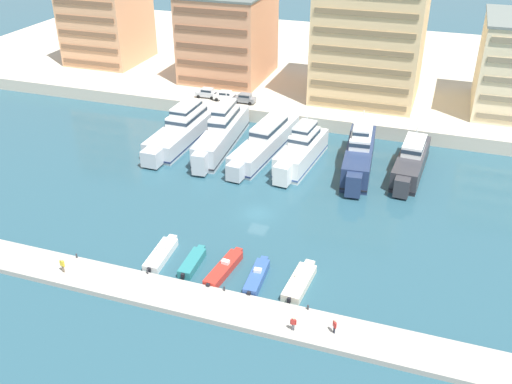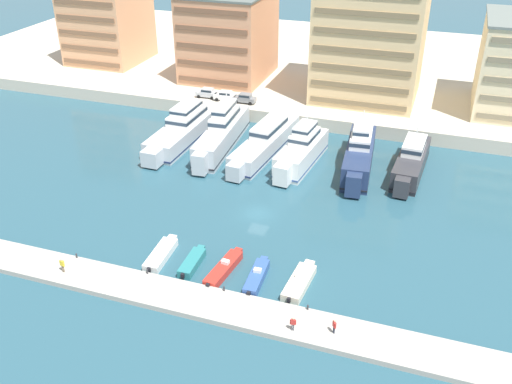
% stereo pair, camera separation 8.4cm
% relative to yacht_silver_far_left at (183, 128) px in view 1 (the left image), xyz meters
% --- Properties ---
extents(ground_plane, '(400.00, 400.00, 0.00)m').
position_rel_yacht_silver_far_left_xyz_m(ground_plane, '(19.57, -18.63, -2.06)').
color(ground_plane, '#285160').
extents(quay_promenade, '(180.00, 70.00, 2.38)m').
position_rel_yacht_silver_far_left_xyz_m(quay_promenade, '(19.57, 45.83, -0.87)').
color(quay_promenade, beige).
rests_on(quay_promenade, ground).
extents(pier_dock, '(120.00, 4.89, 0.62)m').
position_rel_yacht_silver_far_left_xyz_m(pier_dock, '(19.57, -37.85, -1.75)').
color(pier_dock, '#A8A399').
rests_on(pier_dock, ground).
extents(yacht_silver_far_left, '(5.34, 22.85, 7.54)m').
position_rel_yacht_silver_far_left_xyz_m(yacht_silver_far_left, '(0.00, 0.00, 0.00)').
color(yacht_silver_far_left, silver).
rests_on(yacht_silver_far_left, ground).
extents(yacht_silver_left, '(5.08, 22.33, 8.62)m').
position_rel_yacht_silver_far_left_xyz_m(yacht_silver_left, '(7.20, -0.49, 0.45)').
color(yacht_silver_left, silver).
rests_on(yacht_silver_left, ground).
extents(yacht_silver_mid_left, '(6.01, 22.91, 6.37)m').
position_rel_yacht_silver_far_left_xyz_m(yacht_silver_mid_left, '(14.51, -0.26, -0.24)').
color(yacht_silver_mid_left, silver).
rests_on(yacht_silver_mid_left, ground).
extents(yacht_white_center_left, '(5.43, 16.94, 7.92)m').
position_rel_yacht_silver_far_left_xyz_m(yacht_white_center_left, '(21.08, -2.49, 0.20)').
color(yacht_white_center_left, white).
rests_on(yacht_white_center_left, ground).
extents(yacht_navy_center, '(5.46, 19.68, 8.46)m').
position_rel_yacht_silver_far_left_xyz_m(yacht_navy_center, '(29.74, -1.06, 0.40)').
color(yacht_navy_center, navy).
rests_on(yacht_navy_center, ground).
extents(yacht_charcoal_center_right, '(4.54, 17.57, 6.57)m').
position_rel_yacht_silver_far_left_xyz_m(yacht_charcoal_center_right, '(37.38, -0.06, -0.14)').
color(yacht_charcoal_center_right, '#333338').
rests_on(yacht_charcoal_center_right, ground).
extents(motorboat_white_far_left, '(2.25, 7.24, 1.41)m').
position_rel_yacht_silver_far_left_xyz_m(motorboat_white_far_left, '(11.97, -31.59, -1.59)').
color(motorboat_white_far_left, white).
rests_on(motorboat_white_far_left, ground).
extents(motorboat_teal_left, '(1.73, 6.02, 0.97)m').
position_rel_yacht_silver_far_left_xyz_m(motorboat_teal_left, '(16.12, -31.95, -1.57)').
color(motorboat_teal_left, teal).
rests_on(motorboat_teal_left, ground).
extents(motorboat_red_mid_left, '(2.31, 7.72, 1.37)m').
position_rel_yacht_silver_far_left_xyz_m(motorboat_red_mid_left, '(19.98, -31.84, -1.56)').
color(motorboat_red_mid_left, red).
rests_on(motorboat_red_mid_left, ground).
extents(motorboat_blue_center_left, '(1.86, 6.87, 1.39)m').
position_rel_yacht_silver_far_left_xyz_m(motorboat_blue_center_left, '(24.00, -32.13, -1.53)').
color(motorboat_blue_center_left, '#33569E').
rests_on(motorboat_blue_center_left, ground).
extents(motorboat_cream_center, '(2.45, 7.47, 1.33)m').
position_rel_yacht_silver_far_left_xyz_m(motorboat_cream_center, '(28.70, -31.39, -1.58)').
color(motorboat_cream_center, beige).
rests_on(motorboat_cream_center, ground).
extents(car_silver_far_left, '(4.14, 2.00, 1.80)m').
position_rel_yacht_silver_far_left_xyz_m(car_silver_far_left, '(-1.72, 14.19, 1.30)').
color(car_silver_far_left, '#B7BCC1').
rests_on(car_silver_far_left, quay_promenade).
extents(car_white_left, '(4.21, 2.16, 1.80)m').
position_rel_yacht_silver_far_left_xyz_m(car_white_left, '(2.08, 13.83, 1.30)').
color(car_white_left, white).
rests_on(car_white_left, quay_promenade).
extents(car_grey_mid_left, '(4.13, 1.97, 1.80)m').
position_rel_yacht_silver_far_left_xyz_m(car_grey_mid_left, '(5.97, 13.79, 1.30)').
color(car_grey_mid_left, slate).
rests_on(car_grey_mid_left, quay_promenade).
extents(apartment_block_far_left, '(15.25, 16.19, 24.15)m').
position_rel_yacht_silver_far_left_xyz_m(apartment_block_far_left, '(-31.84, 29.89, 11.46)').
color(apartment_block_far_left, tan).
rests_on(apartment_block_far_left, quay_promenade).
extents(apartment_block_left, '(16.08, 17.93, 18.90)m').
position_rel_yacht_silver_far_left_xyz_m(apartment_block_left, '(-2.49, 27.70, 8.82)').
color(apartment_block_left, tan).
rests_on(apartment_block_left, quay_promenade).
extents(apartment_block_mid_left, '(18.88, 17.78, 27.16)m').
position_rel_yacht_silver_far_left_xyz_m(apartment_block_mid_left, '(26.27, 24.81, 12.95)').
color(apartment_block_mid_left, '#E0BC84').
rests_on(apartment_block_mid_left, quay_promenade).
extents(pedestrian_near_edge, '(0.68, 0.31, 1.77)m').
position_rel_yacht_silver_far_left_xyz_m(pedestrian_near_edge, '(3.35, -38.41, -0.39)').
color(pedestrian_near_edge, '#7A6B56').
rests_on(pedestrian_near_edge, pier_dock).
extents(pedestrian_mid_deck, '(0.61, 0.27, 1.58)m').
position_rel_yacht_silver_far_left_xyz_m(pedestrian_mid_deck, '(30.06, -39.05, -0.50)').
color(pedestrian_mid_deck, '#4C515B').
rests_on(pedestrian_mid_deck, pier_dock).
extents(pedestrian_far_side, '(0.43, 0.52, 1.60)m').
position_rel_yacht_silver_far_left_xyz_m(pedestrian_far_side, '(33.91, -38.09, -0.49)').
color(pedestrian_far_side, '#282D3D').
rests_on(pedestrian_far_side, pier_dock).
extents(bollard_west, '(0.20, 0.20, 0.61)m').
position_rel_yacht_silver_far_left_xyz_m(bollard_west, '(3.19, -35.65, -1.12)').
color(bollard_west, '#2D2D33').
rests_on(bollard_west, pier_dock).
extents(bollard_west_mid, '(0.20, 0.20, 0.61)m').
position_rel_yacht_silver_far_left_xyz_m(bollard_west_mid, '(12.35, -35.65, -1.12)').
color(bollard_west_mid, '#2D2D33').
rests_on(bollard_west_mid, pier_dock).
extents(bollard_east_mid, '(0.20, 0.20, 0.61)m').
position_rel_yacht_silver_far_left_xyz_m(bollard_east_mid, '(21.52, -35.65, -1.12)').
color(bollard_east_mid, '#2D2D33').
rests_on(bollard_east_mid, pier_dock).
extents(bollard_east, '(0.20, 0.20, 0.61)m').
position_rel_yacht_silver_far_left_xyz_m(bollard_east, '(30.69, -35.65, -1.12)').
color(bollard_east, '#2D2D33').
rests_on(bollard_east, pier_dock).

